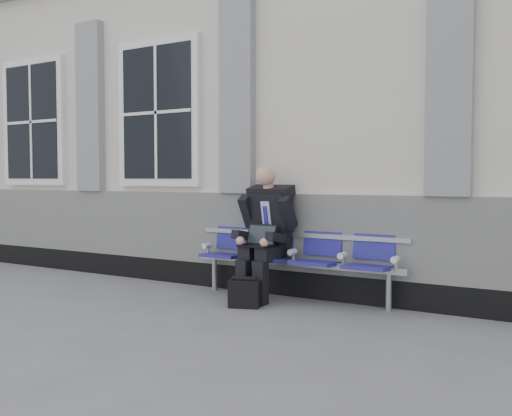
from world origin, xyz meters
The scene contains 5 objects.
ground centered at (0.00, 0.00, 0.00)m, with size 70.00×70.00×0.00m, color slate.
station_building centered at (-0.02, 3.47, 2.22)m, with size 14.40×4.40×4.49m.
bench centered at (2.45, 1.32, 0.55)m, with size 2.60×0.47×0.91m.
businessman centered at (2.15, 1.18, 0.81)m, with size 0.63×0.85×1.53m.
briefcase centered at (2.18, 0.66, 0.15)m, with size 0.36×0.24×0.34m.
Camera 1 is at (5.34, -4.46, 1.38)m, focal length 40.00 mm.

